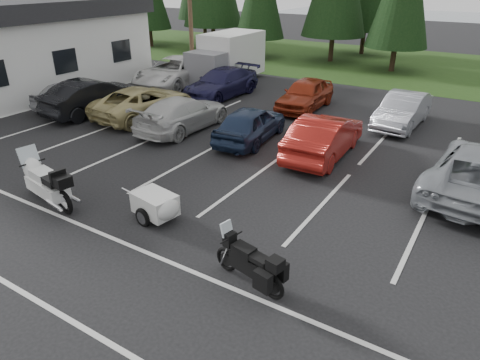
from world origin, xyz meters
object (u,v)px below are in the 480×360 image
at_px(car_near_3, 183,113).
at_px(car_near_4, 251,124).
at_px(car_near_5, 324,136).
at_px(car_far_1, 221,83).
at_px(car_far_0, 175,72).
at_px(car_far_2, 305,94).
at_px(touring_motorcycle, 46,179).
at_px(car_near_1, 93,96).
at_px(car_near_2, 143,102).
at_px(cargo_trailer, 155,206).
at_px(car_far_3, 403,110).
at_px(utility_pole, 190,1).
at_px(adventure_motorcycle, 249,259).
at_px(car_near_0, 73,94).
at_px(box_truck, 223,59).

xyz_separation_m(car_near_3, car_near_4, (3.21, 0.32, 0.00)).
distance_m(car_near_5, car_far_1, 9.47).
xyz_separation_m(car_far_0, car_far_2, (8.72, -0.40, -0.08)).
distance_m(car_far_0, touring_motorcycle, 14.88).
xyz_separation_m(car_near_3, car_far_2, (3.21, 5.68, 0.04)).
xyz_separation_m(car_near_1, touring_motorcycle, (6.05, -6.99, -0.03)).
bearing_deg(car_near_3, car_near_2, -8.22).
relative_size(car_near_1, cargo_trailer, 2.92).
bearing_deg(car_far_3, car_far_1, -176.85).
relative_size(utility_pole, car_far_3, 2.06).
distance_m(car_near_4, adventure_motorcycle, 8.95).
bearing_deg(cargo_trailer, adventure_motorcycle, -6.11).
bearing_deg(cargo_trailer, touring_motorcycle, -153.86).
bearing_deg(car_far_0, utility_pole, 81.67).
xyz_separation_m(car_near_3, cargo_trailer, (4.13, -6.39, -0.32)).
bearing_deg(car_near_2, car_far_2, -135.65).
distance_m(car_near_1, car_far_3, 14.44).
height_order(car_near_2, adventure_motorcycle, car_near_2).
relative_size(car_near_3, car_far_2, 1.12).
distance_m(utility_pole, adventure_motorcycle, 20.48).
height_order(utility_pole, car_near_5, utility_pole).
relative_size(car_near_0, car_far_0, 0.69).
bearing_deg(car_near_1, car_far_1, -117.16).
bearing_deg(car_far_0, car_near_2, -69.15).
bearing_deg(car_near_2, adventure_motorcycle, 145.90).
relative_size(car_far_3, cargo_trailer, 2.55).
xyz_separation_m(car_near_2, car_far_3, (10.69, 5.08, -0.00)).
xyz_separation_m(car_near_0, car_far_3, (14.85, 5.78, 0.01)).
relative_size(utility_pole, car_near_3, 1.82).
distance_m(car_near_0, car_near_1, 1.67).
bearing_deg(car_far_3, car_far_2, -179.51).
bearing_deg(utility_pole, adventure_motorcycle, -49.02).
distance_m(utility_pole, touring_motorcycle, 16.84).
bearing_deg(cargo_trailer, utility_pole, 133.59).
bearing_deg(car_far_2, adventure_motorcycle, -73.11).
distance_m(box_truck, car_far_3, 11.76).
bearing_deg(car_far_1, car_far_3, 3.43).
height_order(car_near_4, car_near_5, car_near_5).
relative_size(car_near_2, car_near_5, 1.11).
xyz_separation_m(touring_motorcycle, adventure_motorcycle, (6.89, -0.03, -0.14)).
distance_m(car_near_2, car_far_2, 7.92).
bearing_deg(car_far_1, car_near_1, -118.48).
bearing_deg(box_truck, car_near_1, -101.61).
height_order(car_near_0, car_far_0, car_far_0).
relative_size(car_near_0, cargo_trailer, 2.41).
height_order(car_near_3, touring_motorcycle, touring_motorcycle).
bearing_deg(car_far_1, box_truck, 124.68).
xyz_separation_m(box_truck, car_near_2, (0.72, -7.83, -0.73)).
bearing_deg(car_near_1, utility_pole, -84.20).
height_order(box_truck, car_near_4, box_truck).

